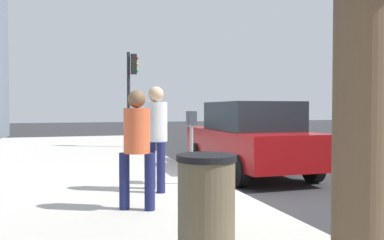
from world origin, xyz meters
name	(u,v)px	position (x,y,z in m)	size (l,w,h in m)	color
ground_plane	(216,187)	(0.00, 0.00, 0.00)	(80.00, 80.00, 0.00)	#2B2B2D
sidewalk_slab	(61,193)	(0.00, 3.00, 0.07)	(28.00, 6.00, 0.15)	#B7B2A8
parking_meter	(191,132)	(-0.29, 0.61, 1.17)	(0.36, 0.12, 1.41)	gray
pedestrian_at_meter	(156,129)	(-0.67, 1.39, 1.26)	(0.54, 0.40, 1.85)	#191E4C
pedestrian_bystander	(137,140)	(-1.88, 1.93, 1.16)	(0.38, 0.49, 1.72)	#191E4C
parked_sedan_near	(249,138)	(1.23, -1.35, 0.89)	(4.41, 2.00, 1.77)	maroon
traffic_signal	(131,83)	(7.48, 0.57, 2.58)	(0.24, 0.44, 3.60)	black
trash_bin	(206,206)	(-3.90, 1.59, 0.66)	(0.59, 0.59, 1.01)	brown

